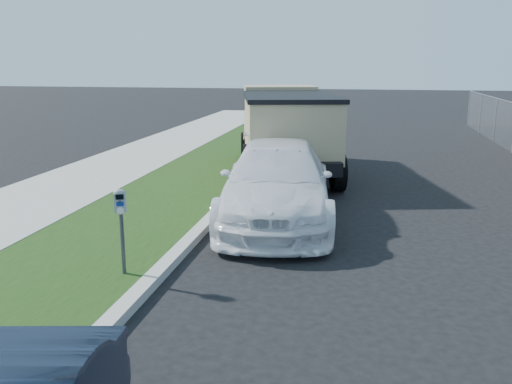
# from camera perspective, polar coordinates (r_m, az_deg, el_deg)

# --- Properties ---
(ground) EXTENTS (120.00, 120.00, 0.00)m
(ground) POSITION_cam_1_polar(r_m,az_deg,el_deg) (9.01, 7.63, -8.06)
(ground) COLOR black
(ground) RESTS_ON ground
(streetside) EXTENTS (6.12, 50.00, 0.15)m
(streetside) POSITION_cam_1_polar(r_m,az_deg,el_deg) (12.40, -18.35, -2.27)
(streetside) COLOR gray
(streetside) RESTS_ON ground
(parking_meter) EXTENTS (0.21, 0.18, 1.34)m
(parking_meter) POSITION_cam_1_polar(r_m,az_deg,el_deg) (8.37, -14.04, -2.17)
(parking_meter) COLOR #3F4247
(parking_meter) RESTS_ON ground
(white_wagon) EXTENTS (2.87, 5.77, 1.61)m
(white_wagon) POSITION_cam_1_polar(r_m,az_deg,el_deg) (11.55, 2.29, 1.06)
(white_wagon) COLOR white
(white_wagon) RESTS_ON ground
(dump_truck) EXTENTS (3.84, 6.80, 2.52)m
(dump_truck) POSITION_cam_1_polar(r_m,az_deg,el_deg) (16.50, 3.08, 6.99)
(dump_truck) COLOR black
(dump_truck) RESTS_ON ground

